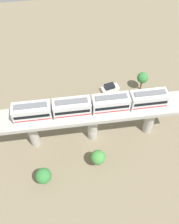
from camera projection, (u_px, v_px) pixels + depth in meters
The scene contains 9 objects.
ground_plane at pixel (93, 136), 51.24m from camera, with size 120.00×120.00×0.00m, color #84755B.
viaduct at pixel (93, 117), 46.06m from camera, with size 5.20×35.80×8.59m.
train at pixel (91, 105), 43.32m from camera, with size 2.64×27.45×3.24m.
parked_car_white at pixel (110, 88), 59.03m from camera, with size 2.67×4.49×1.76m.
parked_car_yellow at pixel (64, 111), 54.58m from camera, with size 2.05×4.30×1.76m.
parked_car_blue at pixel (89, 107), 55.28m from camera, with size 2.49×4.45×1.76m.
tree_near_viaduct at pixel (98, 157), 44.94m from camera, with size 2.74×2.74×4.31m.
tree_mid_lot at pixel (43, 176), 42.70m from camera, with size 2.82×2.82×4.32m.
tree_far_corner at pixel (143, 78), 57.04m from camera, with size 2.59×2.59×5.00m.
Camera 1 is at (-27.70, 4.55, 43.17)m, focal length 39.33 mm.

